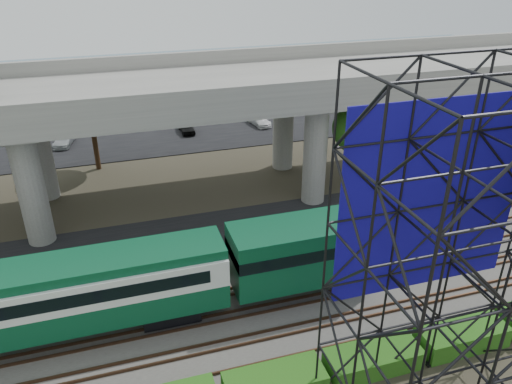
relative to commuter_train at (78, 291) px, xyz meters
name	(u,v)px	position (x,y,z in m)	size (l,w,h in m)	color
ground	(230,333)	(7.17, -2.00, -2.88)	(140.00, 140.00, 0.00)	#474233
ballast_bed	(221,307)	(7.17, 0.00, -2.78)	(90.00, 12.00, 0.20)	slate
service_road	(192,232)	(7.17, 8.50, -2.84)	(90.00, 5.00, 0.08)	black
parking_lot	(153,126)	(7.17, 32.00, -2.84)	(90.00, 18.00, 0.08)	black
harbor_water	(135,80)	(7.17, 54.00, -2.87)	(140.00, 40.00, 0.03)	#496478
rail_tracks	(221,305)	(7.17, 0.00, -2.60)	(90.00, 9.52, 0.16)	#472D1E
commuter_train	(78,291)	(0.00, 0.00, 0.00)	(29.30, 3.06, 4.30)	black
overpass	(153,100)	(5.84, 14.00, 5.33)	(80.00, 12.00, 12.40)	#9E9B93
scaffold_tower	(475,281)	(14.38, -9.98, 4.59)	(9.36, 6.36, 15.00)	black
hedge_strip	(275,382)	(8.18, -6.30, -2.32)	(34.60, 1.80, 1.20)	#225613
trees	(110,138)	(2.51, 14.17, 2.69)	(40.94, 16.94, 7.69)	#382314
parked_cars	(154,121)	(7.33, 31.87, -2.21)	(39.43, 9.37, 1.31)	white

